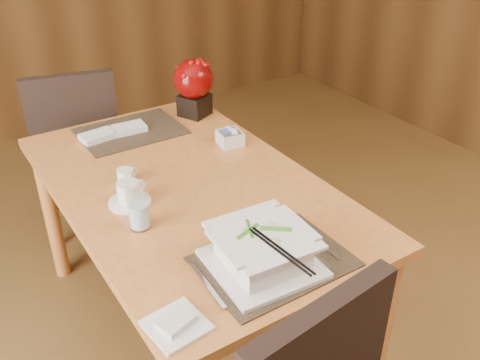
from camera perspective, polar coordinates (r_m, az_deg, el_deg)
dining_table at (r=2.09m, az=-5.41°, el=-2.73°), size 0.90×1.50×0.75m
placemat_near at (r=1.65m, az=3.61°, el=-8.67°), size 0.45×0.33×0.01m
placemat_far at (r=2.48m, az=-11.58°, el=5.13°), size 0.45×0.33×0.01m
soup_setting at (r=1.60m, az=2.43°, el=-7.52°), size 0.32×0.32×0.12m
coffee_cup at (r=1.94m, az=-11.77°, el=-1.54°), size 0.15×0.15×0.09m
water_glass at (r=1.78m, az=-10.80°, el=-2.79°), size 0.08×0.08×0.17m
creamer_jug at (r=2.07m, az=-12.11°, el=0.41°), size 0.10×0.10×0.06m
sugar_caddy at (r=2.31m, az=-1.06°, el=4.49°), size 0.11×0.11×0.06m
berry_decor at (r=2.56m, az=-4.97°, el=10.14°), size 0.19×0.19×0.27m
napkins_far at (r=2.46m, az=-13.11°, el=5.06°), size 0.29×0.11×0.03m
bread_plate at (r=1.46m, az=-6.79°, el=-15.13°), size 0.16×0.16×0.01m
far_chair at (r=2.91m, az=-16.97°, el=3.65°), size 0.54×0.54×0.96m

